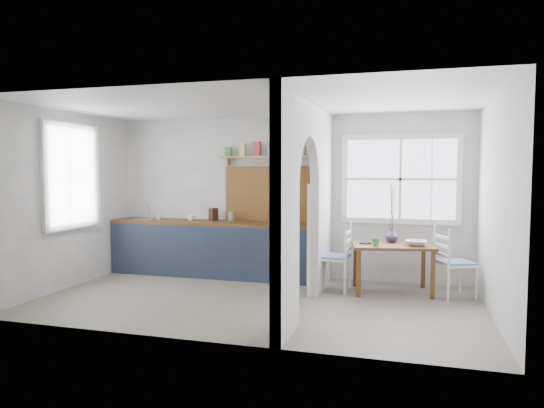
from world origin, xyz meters
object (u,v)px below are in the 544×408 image
(chair_left, at_px, (334,256))
(chair_right, at_px, (455,262))
(kettle, at_px, (288,217))
(vase, at_px, (392,235))
(dining_table, at_px, (392,268))

(chair_left, bearing_deg, chair_right, 94.56)
(chair_left, height_order, kettle, kettle)
(kettle, height_order, vase, kettle)
(chair_left, xyz_separation_m, kettle, (-0.78, 0.41, 0.51))
(chair_left, distance_m, vase, 0.90)
(kettle, bearing_deg, vase, 1.37)
(chair_right, bearing_deg, chair_left, 66.90)
(dining_table, height_order, chair_left, chair_left)
(kettle, distance_m, vase, 1.60)
(chair_left, relative_size, chair_right, 1.02)
(vase, bearing_deg, dining_table, -84.54)
(dining_table, bearing_deg, chair_right, -12.62)
(chair_left, bearing_deg, vase, 111.45)
(kettle, bearing_deg, chair_left, -21.47)
(vase, bearing_deg, chair_left, -161.46)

